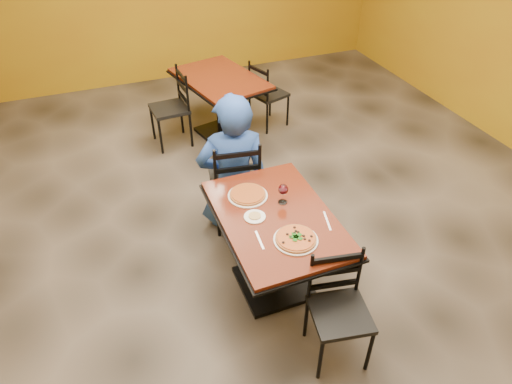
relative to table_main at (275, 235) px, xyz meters
name	(u,v)px	position (x,y,z in m)	size (l,w,h in m)	color
floor	(252,245)	(0.00, 0.50, -0.56)	(7.00, 8.00, 0.01)	black
table_main	(275,235)	(0.00, 0.00, 0.00)	(0.83, 1.23, 0.75)	maroon
table_second	(220,92)	(0.37, 2.54, 0.00)	(1.06, 1.35, 0.75)	maroon
chair_main_near	(340,314)	(0.16, -0.74, -0.14)	(0.38, 0.38, 0.84)	black
chair_main_far	(235,181)	(-0.02, 0.90, -0.09)	(0.42, 0.42, 0.94)	black
chair_second_left	(169,109)	(-0.26, 2.54, -0.11)	(0.41, 0.41, 0.90)	black
chair_second_right	(269,94)	(1.00, 2.54, -0.13)	(0.38, 0.38, 0.85)	black
diner	(233,164)	(-0.04, 0.88, 0.11)	(0.65, 0.43, 1.34)	#1B4194
plate_main	(296,240)	(0.02, -0.29, 0.20)	(0.31, 0.31, 0.01)	white
pizza_main	(296,238)	(0.02, -0.29, 0.21)	(0.28, 0.28, 0.02)	maroon
plate_far	(248,196)	(-0.11, 0.30, 0.20)	(0.31, 0.31, 0.01)	white
pizza_far	(248,194)	(-0.11, 0.30, 0.21)	(0.28, 0.28, 0.02)	#C37A25
side_plate	(255,217)	(-0.15, 0.04, 0.20)	(0.16, 0.16, 0.01)	white
dip	(255,216)	(-0.15, 0.04, 0.21)	(0.09, 0.09, 0.01)	tan
wine_glass	(283,193)	(0.11, 0.13, 0.28)	(0.08, 0.08, 0.18)	white
fork	(260,240)	(-0.21, -0.20, 0.20)	(0.01, 0.19, 0.00)	silver
knife	(327,221)	(0.32, -0.19, 0.20)	(0.01, 0.21, 0.00)	silver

